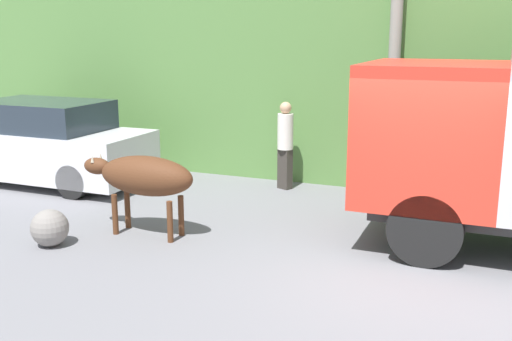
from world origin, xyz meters
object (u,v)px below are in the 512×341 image
at_px(parked_suv, 40,144).
at_px(utility_pole, 396,22).
at_px(pedestrian_on_hill, 285,141).
at_px(roadside_rock, 50,228).
at_px(brown_cow, 144,177).

relative_size(parked_suv, utility_pole, 0.74).
height_order(pedestrian_on_hill, utility_pole, utility_pole).
xyz_separation_m(parked_suv, roadside_rock, (2.79, -3.00, -0.55)).
relative_size(parked_suv, pedestrian_on_hill, 2.67).
xyz_separation_m(brown_cow, roadside_rock, (-1.02, -0.98, -0.65)).
relative_size(pedestrian_on_hill, utility_pole, 0.28).
xyz_separation_m(parked_suv, utility_pole, (6.89, 1.73, 2.45)).
xyz_separation_m(parked_suv, pedestrian_on_hill, (4.88, 1.45, 0.15)).
bearing_deg(brown_cow, parked_suv, 155.40).
height_order(brown_cow, roadside_rock, brown_cow).
bearing_deg(brown_cow, utility_pole, 53.98).
xyz_separation_m(brown_cow, pedestrian_on_hill, (1.06, 3.46, 0.05)).
bearing_deg(parked_suv, utility_pole, 17.82).
bearing_deg(roadside_rock, utility_pole, 49.13).
height_order(parked_suv, pedestrian_on_hill, pedestrian_on_hill).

